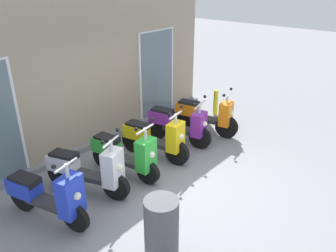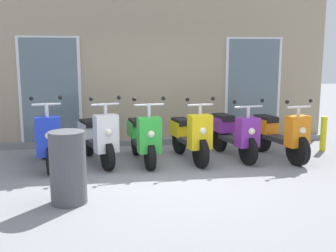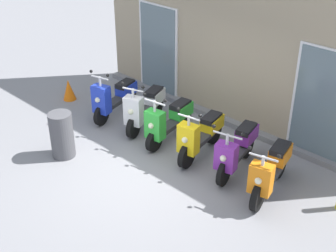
# 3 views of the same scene
# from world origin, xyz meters

# --- Properties ---
(ground_plane) EXTENTS (40.00, 40.00, 0.00)m
(ground_plane) POSITION_xyz_m (0.00, 0.00, 0.00)
(ground_plane) COLOR gray
(storefront_facade) EXTENTS (7.62, 0.50, 4.05)m
(storefront_facade) POSITION_xyz_m (-0.00, 2.73, 1.96)
(storefront_facade) COLOR gray
(storefront_facade) RESTS_ON ground_plane
(scooter_blue) EXTENTS (0.69, 1.56, 1.28)m
(scooter_blue) POSITION_xyz_m (-2.07, 1.00, 0.48)
(scooter_blue) COLOR black
(scooter_blue) RESTS_ON ground_plane
(scooter_white) EXTENTS (0.82, 1.59, 1.25)m
(scooter_white) POSITION_xyz_m (-1.20, 1.14, 0.47)
(scooter_white) COLOR black
(scooter_white) RESTS_ON ground_plane
(scooter_green) EXTENTS (0.61, 1.55, 1.23)m
(scooter_green) POSITION_xyz_m (-0.39, 1.06, 0.47)
(scooter_green) COLOR black
(scooter_green) RESTS_ON ground_plane
(scooter_yellow) EXTENTS (0.63, 1.60, 1.22)m
(scooter_yellow) POSITION_xyz_m (0.47, 1.08, 0.47)
(scooter_yellow) COLOR black
(scooter_yellow) RESTS_ON ground_plane
(scooter_purple) EXTENTS (0.71, 1.58, 1.16)m
(scooter_purple) POSITION_xyz_m (1.31, 1.14, 0.48)
(scooter_purple) COLOR black
(scooter_purple) RESTS_ON ground_plane
(scooter_orange) EXTENTS (0.70, 1.64, 1.16)m
(scooter_orange) POSITION_xyz_m (2.15, 0.99, 0.47)
(scooter_orange) COLOR black
(scooter_orange) RESTS_ON ground_plane
(traffic_cone) EXTENTS (0.32, 0.32, 0.52)m
(traffic_cone) POSITION_xyz_m (-3.55, 0.77, 0.26)
(traffic_cone) COLOR orange
(traffic_cone) RESTS_ON ground_plane
(trash_bin) EXTENTS (0.47, 0.47, 0.95)m
(trash_bin) POSITION_xyz_m (-1.51, -0.84, 0.47)
(trash_bin) COLOR #4C4C51
(trash_bin) RESTS_ON ground_plane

